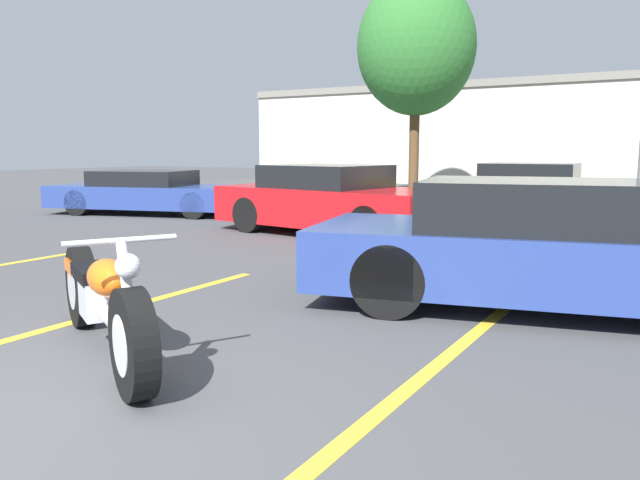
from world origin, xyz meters
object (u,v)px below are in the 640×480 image
at_px(show_car_hood_open, 551,246).
at_px(tree_background, 416,47).
at_px(parked_car_mid_right_row, 535,192).
at_px(motorcycle, 103,301).
at_px(parked_car_mid_left_row, 332,201).
at_px(parked_car_left_row, 150,193).

bearing_deg(show_car_hood_open, tree_background, 104.38).
xyz_separation_m(show_car_hood_open, parked_car_mid_right_row, (-1.88, 8.11, -0.02)).
bearing_deg(motorcycle, tree_background, 133.61).
distance_m(motorcycle, parked_car_mid_left_row, 7.10).
bearing_deg(parked_car_mid_left_row, parked_car_left_row, 179.34).
relative_size(show_car_hood_open, parked_car_mid_left_row, 1.06).
bearing_deg(parked_car_left_row, tree_background, 51.90).
relative_size(motorcycle, parked_car_mid_right_row, 0.52).
bearing_deg(tree_background, show_car_hood_open, -62.28).
height_order(tree_background, parked_car_left_row, tree_background).
height_order(motorcycle, show_car_hood_open, show_car_hood_open).
xyz_separation_m(tree_background, motorcycle, (4.14, -15.92, -4.30)).
relative_size(tree_background, show_car_hood_open, 1.43).
bearing_deg(parked_car_mid_right_row, parked_car_left_row, -158.27).
xyz_separation_m(show_car_hood_open, parked_car_mid_left_row, (-4.52, 3.65, -0.01)).
bearing_deg(show_car_hood_open, parked_car_left_row, 142.58).
distance_m(tree_background, parked_car_left_row, 9.86).
bearing_deg(parked_car_left_row, parked_car_mid_right_row, 7.75).
xyz_separation_m(show_car_hood_open, parked_car_left_row, (-10.00, 4.47, -0.11)).
bearing_deg(motorcycle, parked_car_mid_left_row, 135.03).
relative_size(parked_car_mid_left_row, parked_car_mid_right_row, 1.03).
distance_m(show_car_hood_open, parked_car_left_row, 10.96).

